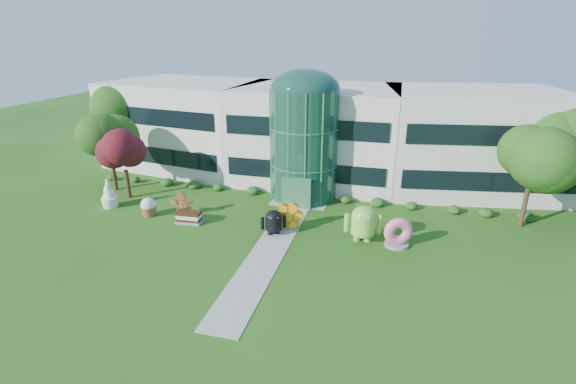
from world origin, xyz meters
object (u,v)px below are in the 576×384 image
(android_black, at_px, (273,221))
(gingerbread, at_px, (182,204))
(donut, at_px, (398,232))
(android_green, at_px, (363,221))

(android_black, distance_m, gingerbread, 8.52)
(donut, height_order, gingerbread, donut)
(android_black, relative_size, donut, 1.04)
(android_black, bearing_deg, gingerbread, 145.11)
(android_green, relative_size, gingerbread, 1.44)
(android_green, xyz_separation_m, donut, (2.45, -0.13, -0.50))
(android_black, height_order, gingerbread, android_black)
(android_green, relative_size, android_black, 1.40)
(android_green, height_order, gingerbread, android_green)
(android_green, bearing_deg, android_black, 177.51)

